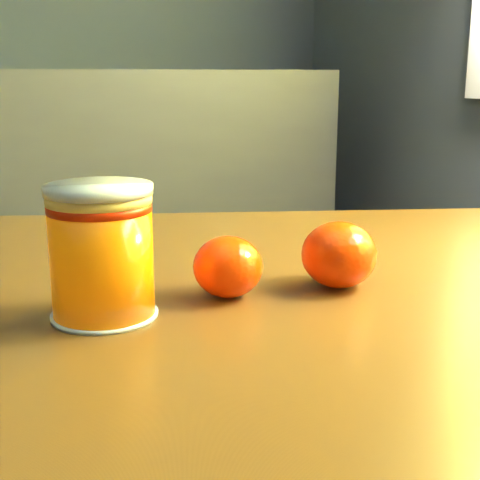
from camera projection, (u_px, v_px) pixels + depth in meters
name	position (u px, v px, depth m)	size (l,w,h in m)	color
table	(250.00, 375.00, 0.63)	(1.05, 0.83, 0.70)	brown
juice_glass	(102.00, 253.00, 0.51)	(0.08, 0.08, 0.10)	orange
orange_front	(339.00, 255.00, 0.59)	(0.07, 0.07, 0.06)	#FF3805
orange_back	(228.00, 267.00, 0.57)	(0.06, 0.06, 0.05)	#FF3805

